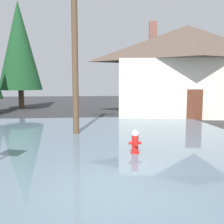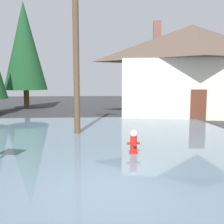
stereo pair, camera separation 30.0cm
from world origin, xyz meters
name	(u,v)px [view 1 (the left image)]	position (x,y,z in m)	size (l,w,h in m)	color
ground_plane	(113,193)	(0.00, 0.00, -0.05)	(80.00, 80.00, 0.10)	#2D2D30
flood_puddle	(100,141)	(-0.05, 4.70, 0.03)	(12.88, 13.90, 0.07)	slate
fire_hydrant	(135,143)	(1.04, 2.76, 0.42)	(0.43, 0.37, 0.86)	red
utility_pole	(75,32)	(-1.07, 6.29, 4.71)	(1.60, 0.28, 9.07)	brown
house	(187,69)	(6.91, 12.98, 3.45)	(11.55, 7.85, 7.16)	silver
pine_tree_far_center	(19,46)	(-6.62, 18.81, 5.76)	(3.92, 3.92, 9.79)	#4C3823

